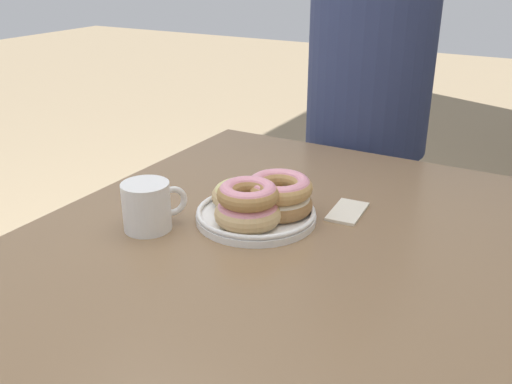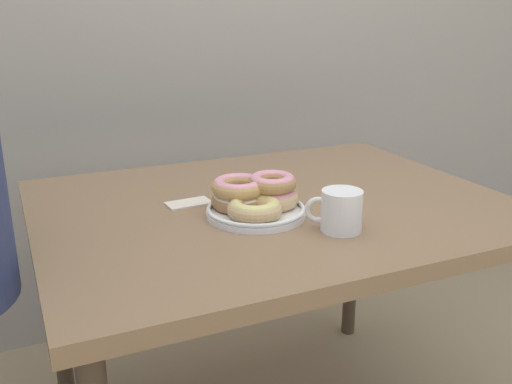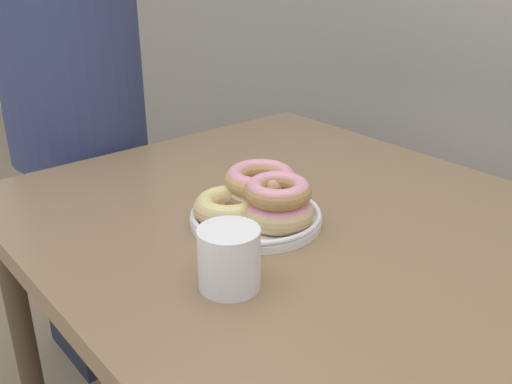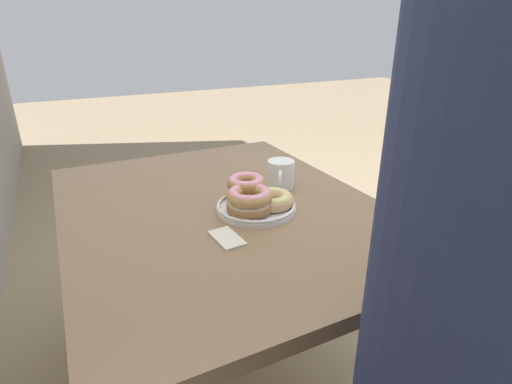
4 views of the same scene
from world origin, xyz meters
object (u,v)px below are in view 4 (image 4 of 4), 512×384
Objects in this scene: napkin at (227,238)px; donut_plate at (254,198)px; dining_table at (221,226)px; person_figure at (493,351)px; coffee_mug at (281,174)px.

donut_plate is at bearing -48.71° from napkin.
dining_table is 0.79× the size of person_figure.
coffee_mug is at bearing -9.09° from person_figure.
napkin is (-0.12, 0.14, -0.04)m from donut_plate.
dining_table is 0.27m from coffee_mug.
person_figure is (-0.85, 0.14, 0.03)m from coffee_mug.
donut_plate is 2.19× the size of coffee_mug.
dining_table is 10.21× the size of napkin.
donut_plate is at bearing -139.07° from dining_table.
dining_table is 0.16m from donut_plate.
donut_plate is 2.24× the size of napkin.
napkin is at bearing 129.56° from coffee_mug.
dining_table is at bearing -17.73° from napkin.
dining_table is 9.99× the size of coffee_mug.
person_figure is at bearing -172.73° from dining_table.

